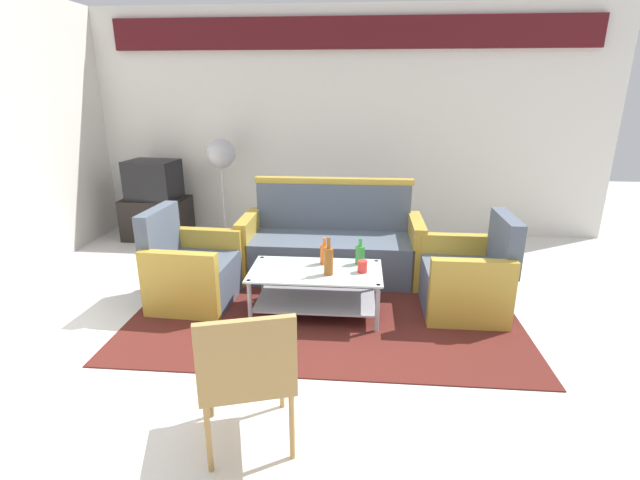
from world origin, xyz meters
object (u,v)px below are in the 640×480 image
object	(u,v)px
couch	(331,246)
bottle_green	(360,254)
cup	(362,266)
coffee_table	(316,285)
bottle_brown	(329,261)
tv_stand	(158,218)
wicker_chair	(247,369)
bottle_orange	(324,254)
television	(153,180)
pedestal_fan	(221,160)
armchair_left	(192,272)
armchair_right	(467,280)

from	to	relation	value
couch	bottle_green	distance (m)	0.80
couch	cup	world-z (taller)	couch
coffee_table	bottle_brown	xyz separation A→B (m)	(0.11, -0.09, 0.26)
tv_stand	wicker_chair	distance (m)	4.09
bottle_orange	television	world-z (taller)	television
couch	pedestal_fan	distance (m)	1.95
bottle_brown	bottle_orange	bearing A→B (deg)	102.18
coffee_table	pedestal_fan	bearing A→B (deg)	123.96
couch	armchair_left	xyz separation A→B (m)	(-1.21, -0.73, -0.03)
couch	bottle_brown	size ratio (longest dim) A/B	5.69
couch	television	bearing A→B (deg)	-24.78
bottle_brown	pedestal_fan	distance (m)	2.61
tv_stand	wicker_chair	bearing A→B (deg)	-60.27
tv_stand	pedestal_fan	bearing A→B (deg)	3.28
coffee_table	bottle_green	xyz separation A→B (m)	(0.36, 0.18, 0.23)
bottle_brown	wicker_chair	bearing A→B (deg)	-102.00
couch	tv_stand	size ratio (longest dim) A/B	2.25
armchair_left	coffee_table	size ratio (longest dim) A/B	0.77
armchair_right	wicker_chair	world-z (taller)	armchair_right
bottle_green	pedestal_fan	size ratio (longest dim) A/B	0.18
armchair_right	bottle_brown	bearing A→B (deg)	103.66
armchair_right	tv_stand	world-z (taller)	armchair_right
couch	tv_stand	world-z (taller)	couch
cup	couch	bearing A→B (deg)	108.92
armchair_right	bottle_green	xyz separation A→B (m)	(-0.92, -0.02, 0.21)
bottle_brown	pedestal_fan	xyz separation A→B (m)	(-1.47, 2.11, 0.48)
couch	bottle_green	bearing A→B (deg)	112.20
coffee_table	wicker_chair	bearing A→B (deg)	-97.42
pedestal_fan	television	bearing A→B (deg)	-176.88
armchair_left	bottle_orange	distance (m)	1.21
armchair_right	cup	bearing A→B (deg)	103.20
couch	bottle_green	world-z (taller)	couch
cup	television	bearing A→B (deg)	142.82
couch	armchair_right	size ratio (longest dim) A/B	2.12
coffee_table	pedestal_fan	world-z (taller)	pedestal_fan
television	bottle_brown	bearing A→B (deg)	145.01
couch	bottle_brown	xyz separation A→B (m)	(0.04, -0.98, 0.21)
tv_stand	television	world-z (taller)	television
bottle_orange	wicker_chair	bearing A→B (deg)	-98.70
coffee_table	wicker_chair	world-z (taller)	wicker_chair
bottle_orange	bottle_brown	size ratio (longest dim) A/B	0.73
bottle_brown	tv_stand	xyz separation A→B (m)	(-2.34, 2.06, -0.27)
tv_stand	television	distance (m)	0.50
armchair_left	bottle_green	world-z (taller)	armchair_left
armchair_left	coffee_table	distance (m)	1.15
cup	television	size ratio (longest dim) A/B	0.16
tv_stand	armchair_left	bearing A→B (deg)	-58.66
wicker_chair	pedestal_fan	bearing A→B (deg)	91.04
tv_stand	coffee_table	bearing A→B (deg)	-41.44
armchair_left	wicker_chair	distance (m)	1.99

